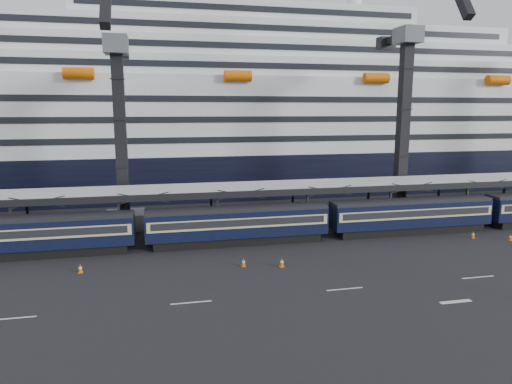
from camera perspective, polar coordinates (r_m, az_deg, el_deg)
The scene contains 12 objects.
ground at distance 41.47m, azimuth 11.39°, elevation -9.54°, with size 260.00×260.00×0.00m, color black.
lane_markings at distance 41.27m, azimuth 25.01°, elevation -10.42°, with size 111.00×4.27×0.02m.
train at distance 48.46m, azimuth 1.65°, elevation -3.74°, with size 133.05×3.00×4.05m.
canopy at distance 52.88m, azimuth 5.52°, elevation 0.77°, with size 130.00×6.25×5.53m.
cruise_ship at distance 83.00m, azimuth -1.97°, elevation 9.13°, with size 214.09×28.84×34.00m.
crane_dark_near at distance 54.40m, azimuth -16.64°, elevation 7.73°, with size 4.50×17.75×35.08m.
crane_dark_mid at distance 61.63m, azimuth 18.17°, elevation 9.22°, with size 4.50×18.24×39.64m.
traffic_cone_b at distance 42.71m, azimuth -21.10°, elevation -8.88°, with size 0.41×0.41×0.83m.
traffic_cone_c at distance 41.50m, azimuth -1.57°, elevation -8.75°, with size 0.40×0.40×0.80m.
traffic_cone_d at distance 41.42m, azimuth 3.25°, elevation -8.75°, with size 0.44×0.44×0.87m.
traffic_cone_e at distance 56.51m, azimuth 29.22°, elevation -4.95°, with size 0.37×0.37×0.75m.
traffic_cone_f at distance 55.67m, azimuth 25.49°, elevation -4.83°, with size 0.39×0.39×0.78m.
Camera 1 is at (-16.07, -35.63, 13.86)m, focal length 32.00 mm.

